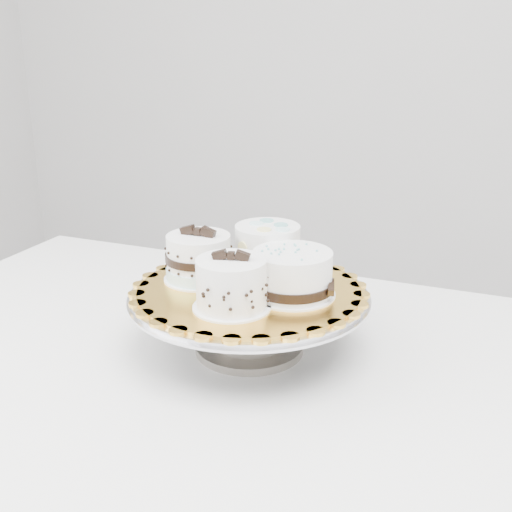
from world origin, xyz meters
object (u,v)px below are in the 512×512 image
(cake_swirl, at_px, (231,285))
(cake_ribbon, at_px, (293,275))
(cake_stand, at_px, (249,310))
(table, at_px, (211,394))
(cake_board, at_px, (249,290))
(cake_banded, at_px, (199,259))
(cake_dots, at_px, (267,248))

(cake_swirl, bearing_deg, cake_ribbon, 37.03)
(cake_stand, relative_size, cake_ribbon, 2.59)
(table, distance_m, cake_swirl, 0.23)
(table, distance_m, cake_board, 0.19)
(cake_banded, relative_size, cake_ribbon, 0.78)
(cake_banded, xyz_separation_m, cake_ribbon, (0.16, -0.01, -0.00))
(cake_board, bearing_deg, table, -154.44)
(cake_banded, distance_m, cake_ribbon, 0.16)
(cake_swirl, distance_m, cake_dots, 0.16)
(table, xyz_separation_m, cake_dots, (0.06, 0.11, 0.22))
(table, xyz_separation_m, cake_board, (0.06, 0.03, 0.18))
(cake_swirl, distance_m, cake_banded, 0.12)
(cake_board, bearing_deg, cake_stand, 0.00)
(cake_dots, relative_size, cake_ribbon, 0.89)
(cake_banded, bearing_deg, cake_dots, 41.94)
(cake_board, height_order, cake_swirl, cake_swirl)
(cake_swirl, relative_size, cake_dots, 0.92)
(cake_board, bearing_deg, cake_ribbon, -1.79)
(cake_swirl, height_order, cake_dots, cake_swirl)
(cake_banded, bearing_deg, cake_stand, -3.19)
(table, xyz_separation_m, cake_banded, (-0.03, 0.03, 0.21))
(cake_ribbon, bearing_deg, cake_board, 164.41)
(table, bearing_deg, cake_ribbon, 13.26)
(table, bearing_deg, cake_stand, 27.84)
(cake_swirl, bearing_deg, table, 127.20)
(table, distance_m, cake_stand, 0.16)
(cake_board, relative_size, cake_swirl, 2.90)
(cake_dots, bearing_deg, cake_swirl, -79.31)
(cake_board, xyz_separation_m, cake_dots, (0.00, 0.08, 0.04))
(table, relative_size, cake_board, 3.70)
(cake_stand, height_order, cake_swirl, cake_swirl)
(cake_stand, relative_size, cake_banded, 3.32)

